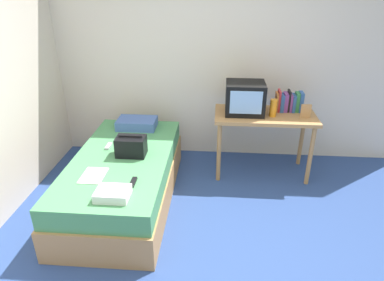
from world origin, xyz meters
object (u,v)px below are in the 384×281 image
(pillow, at_px, (137,123))
(folded_towel, at_px, (113,194))
(remote_dark, at_px, (133,182))
(magazine, at_px, (93,176))
(desk, at_px, (264,122))
(tv, at_px, (245,98))
(picture_frame, at_px, (306,111))
(remote_silver, at_px, (108,146))
(book_row, at_px, (289,102))
(water_bottle, at_px, (273,108))
(handbag, at_px, (131,146))
(bed, at_px, (124,178))

(pillow, height_order, folded_towel, pillow)
(remote_dark, bearing_deg, magazine, 166.73)
(desk, height_order, tv, tv)
(tv, xyz_separation_m, pillow, (-1.29, 0.01, -0.36))
(tv, relative_size, picture_frame, 2.82)
(tv, height_order, remote_silver, tv)
(pillow, bearing_deg, desk, -0.87)
(book_row, relative_size, pillow, 0.66)
(desk, distance_m, water_bottle, 0.22)
(desk, bearing_deg, book_row, 23.86)
(handbag, distance_m, remote_silver, 0.35)
(remote_silver, bearing_deg, handbag, -28.08)
(magazine, bearing_deg, desk, 33.85)
(book_row, bearing_deg, bed, -154.98)
(tv, distance_m, magazine, 1.88)
(book_row, bearing_deg, desk, -156.14)
(folded_towel, bearing_deg, handbag, 91.98)
(book_row, distance_m, pillow, 1.83)
(tv, relative_size, folded_towel, 1.57)
(bed, xyz_separation_m, remote_dark, (0.24, -0.50, 0.28))
(pillow, xyz_separation_m, magazine, (-0.15, -1.15, -0.05))
(tv, xyz_separation_m, remote_dark, (-1.04, -1.24, -0.41))
(desk, xyz_separation_m, handbag, (-1.43, -0.69, -0.04))
(remote_silver, distance_m, folded_towel, 0.98)
(remote_dark, bearing_deg, folded_towel, -116.60)
(handbag, height_order, magazine, handbag)
(desk, xyz_separation_m, book_row, (0.28, 0.12, 0.21))
(remote_silver, bearing_deg, book_row, 18.07)
(picture_frame, xyz_separation_m, folded_towel, (-1.83, -1.37, -0.28))
(picture_frame, distance_m, folded_towel, 2.31)
(folded_towel, bearing_deg, water_bottle, 43.18)
(water_bottle, distance_m, book_row, 0.28)
(handbag, distance_m, remote_dark, 0.56)
(desk, relative_size, tv, 2.64)
(picture_frame, height_order, magazine, picture_frame)
(remote_silver, bearing_deg, pillow, 70.90)
(bed, distance_m, remote_dark, 0.63)
(desk, bearing_deg, bed, -154.78)
(water_bottle, bearing_deg, bed, -157.96)
(water_bottle, relative_size, handbag, 0.67)
(desk, xyz_separation_m, picture_frame, (0.43, -0.08, 0.18))
(pillow, bearing_deg, water_bottle, -3.37)
(bed, distance_m, remote_silver, 0.39)
(tv, bearing_deg, book_row, 11.52)
(remote_dark, bearing_deg, tv, 49.97)
(desk, relative_size, folded_towel, 4.14)
(desk, height_order, remote_dark, desk)
(pillow, height_order, handbag, handbag)
(desk, distance_m, remote_dark, 1.78)
(pillow, distance_m, folded_towel, 1.48)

